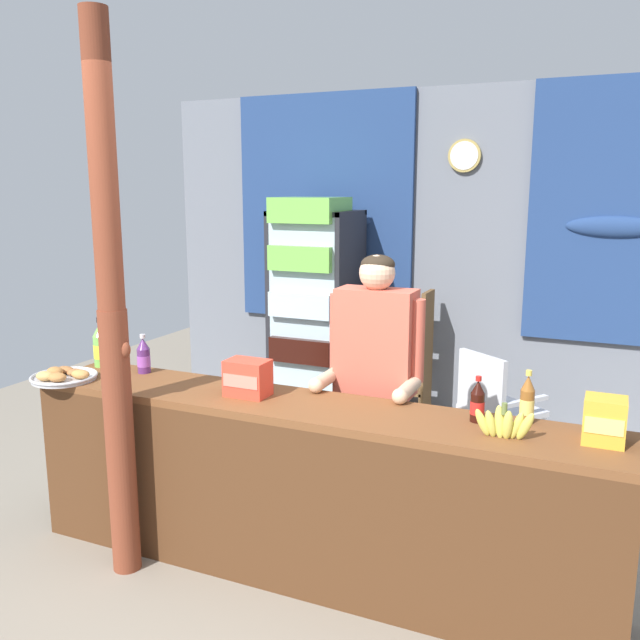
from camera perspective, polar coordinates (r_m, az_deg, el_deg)
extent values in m
plane|color=gray|center=(4.36, 2.88, -15.31)|extent=(8.10, 8.10, 0.00)
cube|color=slate|center=(5.77, 10.00, 5.37)|extent=(5.02, 0.12, 2.74)
cube|color=navy|center=(5.99, 0.32, 9.44)|extent=(1.63, 0.04, 1.97)
ellipsoid|color=navy|center=(5.97, 0.24, 8.49)|extent=(0.90, 0.10, 0.16)
cube|color=navy|center=(5.48, 23.87, 8.32)|extent=(1.24, 0.04, 1.97)
ellipsoid|color=navy|center=(5.47, 23.78, 7.28)|extent=(0.68, 0.10, 0.16)
cylinder|color=tan|center=(5.62, 12.22, 13.53)|extent=(0.26, 0.03, 0.26)
cylinder|color=white|center=(5.60, 12.18, 13.54)|extent=(0.22, 0.01, 0.22)
cube|color=beige|center=(6.00, 0.44, 8.44)|extent=(0.24, 0.02, 0.18)
cube|color=brown|center=(3.31, -1.21, -7.50)|extent=(3.01, 0.48, 0.04)
cube|color=#4E2E18|center=(3.31, -2.87, -16.05)|extent=(3.01, 0.04, 0.86)
cube|color=#4E2E18|center=(4.27, -19.58, -10.23)|extent=(0.08, 0.43, 0.86)
cube|color=#4E2E18|center=(3.22, 24.48, -17.94)|extent=(0.08, 0.43, 0.86)
cylinder|color=brown|center=(3.56, -16.67, -10.06)|extent=(0.14, 0.14, 1.37)
cylinder|color=brown|center=(3.32, -18.02, 12.51)|extent=(0.13, 0.13, 1.37)
ellipsoid|color=brown|center=(3.37, -16.31, -2.43)|extent=(0.06, 0.05, 0.08)
cube|color=#232328|center=(5.94, 0.84, 0.90)|extent=(0.66, 0.04, 1.76)
cube|color=#232328|center=(5.81, -3.07, 0.66)|extent=(0.04, 0.61, 1.76)
cube|color=#232328|center=(5.56, 2.62, 0.18)|extent=(0.04, 0.61, 1.76)
cube|color=#232328|center=(5.58, -0.29, 9.11)|extent=(0.66, 0.61, 0.04)
cube|color=#232328|center=(5.90, -0.28, -7.60)|extent=(0.66, 0.61, 0.08)
cube|color=silver|center=(5.41, -1.56, 0.41)|extent=(0.60, 0.02, 1.60)
cylinder|color=#B7B7BC|center=(5.28, 0.93, -0.40)|extent=(0.02, 0.02, 0.40)
cube|color=silver|center=(5.76, -0.28, -3.01)|extent=(0.58, 0.53, 0.02)
cube|color=black|center=(5.62, -0.80, -2.21)|extent=(0.54, 0.49, 0.20)
cube|color=silver|center=(5.68, -0.29, 0.67)|extent=(0.58, 0.53, 0.02)
cube|color=silver|center=(5.55, -0.81, 1.58)|extent=(0.54, 0.49, 0.20)
cube|color=silver|center=(5.62, -0.29, 4.45)|extent=(0.58, 0.53, 0.02)
cube|color=#75C64C|center=(5.50, -0.82, 5.45)|extent=(0.54, 0.49, 0.20)
cube|color=silver|center=(5.59, -0.29, 8.29)|extent=(0.58, 0.53, 0.02)
cube|color=#75C64C|center=(5.47, -0.83, 9.38)|extent=(0.54, 0.49, 0.20)
cube|color=brown|center=(5.70, 4.76, -2.86)|extent=(0.04, 0.28, 1.12)
cube|color=brown|center=(5.57, 9.04, -3.28)|extent=(0.04, 0.28, 1.12)
cube|color=brown|center=(5.55, 6.97, 0.87)|extent=(0.44, 0.28, 0.02)
cylinder|color=brown|center=(5.55, 6.34, 1.83)|extent=(0.07, 0.07, 0.16)
cylinder|color=silver|center=(5.51, 7.64, 1.63)|extent=(0.06, 0.06, 0.14)
cube|color=brown|center=(5.62, 6.89, -2.51)|extent=(0.44, 0.28, 0.02)
cylinder|color=#75C64C|center=(5.62, 6.26, -1.73)|extent=(0.05, 0.05, 0.12)
cylinder|color=silver|center=(5.58, 7.55, -1.82)|extent=(0.07, 0.07, 0.13)
cube|color=brown|center=(5.70, 6.81, -5.80)|extent=(0.44, 0.28, 0.02)
cylinder|color=#75C64C|center=(5.70, 6.19, -5.05)|extent=(0.05, 0.05, 0.12)
cylinder|color=black|center=(5.66, 7.47, -5.04)|extent=(0.05, 0.05, 0.15)
cube|color=silver|center=(4.80, 15.25, -7.43)|extent=(0.62, 0.62, 0.04)
cube|color=silver|center=(4.60, 13.61, -5.29)|extent=(0.36, 0.28, 0.40)
cylinder|color=silver|center=(4.89, 18.31, -10.03)|extent=(0.04, 0.04, 0.44)
cylinder|color=silver|center=(5.13, 15.14, -8.82)|extent=(0.04, 0.04, 0.44)
cylinder|color=silver|center=(4.63, 15.08, -11.06)|extent=(0.04, 0.04, 0.44)
cylinder|color=silver|center=(4.88, 11.92, -9.70)|extent=(0.04, 0.04, 0.44)
cube|color=silver|center=(4.64, 17.07, -6.66)|extent=(0.27, 0.34, 0.03)
cube|color=silver|center=(4.90, 13.68, -5.49)|extent=(0.27, 0.34, 0.03)
cylinder|color=#28282D|center=(3.84, 3.33, -12.13)|extent=(0.11, 0.11, 0.85)
cylinder|color=#28282D|center=(3.79, 5.91, -12.52)|extent=(0.11, 0.11, 0.85)
cube|color=#D15B47|center=(3.59, 4.79, -1.86)|extent=(0.42, 0.20, 0.57)
sphere|color=#DBB28E|center=(3.52, 4.89, 4.03)|extent=(0.19, 0.19, 0.19)
ellipsoid|color=#2D2319|center=(3.53, 4.95, 4.74)|extent=(0.18, 0.18, 0.10)
cylinder|color=#D15B47|center=(3.66, 1.46, -1.14)|extent=(0.08, 0.08, 0.44)
cylinder|color=#DBB28E|center=(3.58, 0.52, -5.04)|extent=(0.07, 0.26, 0.07)
sphere|color=#DBB28E|center=(3.47, -0.34, -5.60)|extent=(0.08, 0.08, 0.08)
cylinder|color=#D15B47|center=(3.52, 8.27, -1.77)|extent=(0.08, 0.08, 0.44)
cylinder|color=#DBB28E|center=(3.43, 7.47, -5.86)|extent=(0.07, 0.26, 0.07)
sphere|color=#DBB28E|center=(3.31, 6.82, -6.48)|extent=(0.08, 0.08, 0.08)
cylinder|color=#75C64C|center=(4.17, -18.11, -2.54)|extent=(0.09, 0.09, 0.18)
cone|color=#75C64C|center=(4.14, -18.22, -0.75)|extent=(0.09, 0.09, 0.08)
cylinder|color=black|center=(4.13, -18.27, 0.01)|extent=(0.04, 0.04, 0.03)
cylinder|color=yellow|center=(4.17, -18.11, -2.54)|extent=(0.09, 0.09, 0.08)
cylinder|color=black|center=(3.13, 13.26, -7.27)|extent=(0.06, 0.06, 0.13)
cone|color=black|center=(3.10, 13.34, -5.59)|extent=(0.06, 0.06, 0.06)
cylinder|color=red|center=(3.09, 13.37, -4.87)|extent=(0.03, 0.03, 0.02)
cylinder|color=red|center=(3.13, 13.26, -7.27)|extent=(0.06, 0.06, 0.06)
cylinder|color=#56286B|center=(3.96, -14.79, -3.38)|extent=(0.07, 0.07, 0.14)
cone|color=#56286B|center=(3.93, -14.86, -1.95)|extent=(0.07, 0.07, 0.06)
cylinder|color=silver|center=(3.93, -14.89, -1.35)|extent=(0.03, 0.03, 0.02)
cylinder|color=purple|center=(3.96, -14.79, -3.38)|extent=(0.07, 0.07, 0.06)
cylinder|color=brown|center=(3.17, 17.21, -7.05)|extent=(0.06, 0.06, 0.15)
cone|color=brown|center=(3.14, 17.33, -5.14)|extent=(0.06, 0.06, 0.07)
cylinder|color=#E5CC4C|center=(3.13, 17.38, -4.33)|extent=(0.03, 0.03, 0.02)
cylinder|color=#E5D166|center=(3.17, 17.21, -7.05)|extent=(0.06, 0.06, 0.07)
cube|color=#E5422D|center=(3.43, -6.17, -4.92)|extent=(0.22, 0.15, 0.19)
cube|color=#FF826D|center=(3.37, -6.82, -5.24)|extent=(0.20, 0.00, 0.06)
cube|color=gold|center=(3.04, 23.09, -7.88)|extent=(0.17, 0.15, 0.19)
cube|color=#FFE26D|center=(2.96, 23.05, -8.35)|extent=(0.15, 0.00, 0.07)
cylinder|color=#BCBCC1|center=(3.96, -20.98, -4.67)|extent=(0.34, 0.34, 0.02)
torus|color=#BCBCC1|center=(3.96, -20.99, -4.48)|extent=(0.36, 0.36, 0.02)
ellipsoid|color=#C68947|center=(3.89, -19.74, -4.37)|extent=(0.11, 0.08, 0.05)
ellipsoid|color=#A36638|center=(3.96, -20.20, -4.21)|extent=(0.08, 0.08, 0.04)
ellipsoid|color=#A36638|center=(4.03, -20.88, -3.98)|extent=(0.11, 0.07, 0.04)
ellipsoid|color=#B2753D|center=(3.99, -21.65, -4.10)|extent=(0.09, 0.08, 0.05)
ellipsoid|color=tan|center=(3.92, -22.38, -4.43)|extent=(0.11, 0.08, 0.05)
ellipsoid|color=#B2753D|center=(3.88, -21.49, -4.56)|extent=(0.11, 0.08, 0.05)
ellipsoid|color=#CCC14C|center=(2.98, 13.67, -8.48)|extent=(0.09, 0.03, 0.13)
ellipsoid|color=#CCC14C|center=(2.97, 14.34, -8.58)|extent=(0.07, 0.04, 0.13)
ellipsoid|color=#CCC14C|center=(2.97, 15.06, -8.41)|extent=(0.06, 0.04, 0.15)
ellipsoid|color=#CCC14C|center=(2.96, 15.70, -8.64)|extent=(0.05, 0.05, 0.14)
ellipsoid|color=#CCC14C|center=(2.97, 16.42, -8.64)|extent=(0.08, 0.03, 0.14)
ellipsoid|color=#CCC14C|center=(2.96, 17.09, -8.67)|extent=(0.09, 0.04, 0.14)
cylinder|color=olive|center=(2.94, 15.44, -7.30)|extent=(0.02, 0.02, 0.05)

